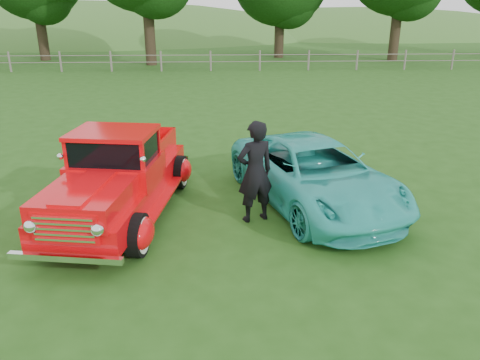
{
  "coord_description": "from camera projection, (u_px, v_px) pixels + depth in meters",
  "views": [
    {
      "loc": [
        0.57,
        -7.13,
        4.07
      ],
      "look_at": [
        0.92,
        1.2,
        0.85
      ],
      "focal_mm": 35.0,
      "sensor_mm": 36.0,
      "label": 1
    }
  ],
  "objects": [
    {
      "name": "fence_line",
      "position": [
        211.0,
        61.0,
        28.38
      ],
      "size": [
        48.0,
        0.12,
        1.2
      ],
      "color": "slate",
      "rests_on": "ground"
    },
    {
      "name": "red_pickup",
      "position": [
        119.0,
        178.0,
        9.18
      ],
      "size": [
        2.76,
        5.18,
        1.78
      ],
      "rotation": [
        0.0,
        0.0,
        -0.15
      ],
      "color": "black",
      "rests_on": "ground"
    },
    {
      "name": "teal_sedan",
      "position": [
        315.0,
        174.0,
        9.75
      ],
      "size": [
        3.64,
        5.29,
        1.34
      ],
      "primitive_type": "imported",
      "rotation": [
        0.0,
        0.0,
        0.32
      ],
      "color": "#2EBAAE",
      "rests_on": "ground"
    },
    {
      "name": "ground",
      "position": [
        190.0,
        251.0,
        8.09
      ],
      "size": [
        140.0,
        140.0,
        0.0
      ],
      "primitive_type": "plane",
      "color": "#214B14",
      "rests_on": "ground"
    },
    {
      "name": "man",
      "position": [
        255.0,
        172.0,
        8.9
      ],
      "size": [
        0.86,
        0.72,
        2.01
      ],
      "primitive_type": "imported",
      "rotation": [
        0.0,
        0.0,
        3.52
      ],
      "color": "black",
      "rests_on": "ground"
    },
    {
      "name": "distant_hills",
      "position": [
        187.0,
        66.0,
        64.99
      ],
      "size": [
        116.0,
        60.0,
        18.0
      ],
      "color": "#3A6525",
      "rests_on": "ground"
    }
  ]
}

